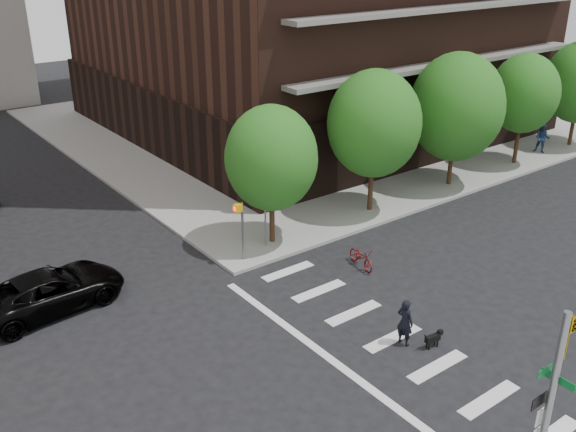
{
  "coord_description": "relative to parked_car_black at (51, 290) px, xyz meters",
  "views": [
    {
      "loc": [
        -11.04,
        -12.61,
        12.72
      ],
      "look_at": [
        3.0,
        6.0,
        2.5
      ],
      "focal_mm": 40.0,
      "sensor_mm": 36.0,
      "label": 1
    }
  ],
  "objects": [
    {
      "name": "ground",
      "position": [
        5.69,
        -9.0,
        -0.75
      ],
      "size": [
        120.0,
        120.0,
        0.0
      ],
      "primitive_type": "plane",
      "color": "black",
      "rests_on": "ground"
    },
    {
      "name": "sidewalk_ne",
      "position": [
        26.19,
        14.5,
        -0.68
      ],
      "size": [
        39.0,
        33.0,
        0.15
      ],
      "primitive_type": "cube",
      "color": "gray",
      "rests_on": "ground"
    },
    {
      "name": "crosswalk",
      "position": [
        7.89,
        -9.0,
        -0.75
      ],
      "size": [
        3.85,
        13.0,
        0.01
      ],
      "color": "silver",
      "rests_on": "ground"
    },
    {
      "name": "tree_a",
      "position": [
        9.69,
        -0.5,
        3.29
      ],
      "size": [
        4.0,
        4.0,
        5.9
      ],
      "color": "#301E11",
      "rests_on": "sidewalk_ne"
    },
    {
      "name": "tree_b",
      "position": [
        15.69,
        -0.5,
        3.79
      ],
      "size": [
        4.5,
        4.5,
        6.65
      ],
      "color": "#301E11",
      "rests_on": "sidewalk_ne"
    },
    {
      "name": "tree_c",
      "position": [
        21.69,
        -0.5,
        3.69
      ],
      "size": [
        5.0,
        5.0,
        6.8
      ],
      "color": "#301E11",
      "rests_on": "sidewalk_ne"
    },
    {
      "name": "tree_d",
      "position": [
        27.69,
        -0.5,
        3.59
      ],
      "size": [
        4.0,
        4.0,
        6.2
      ],
      "color": "#301E11",
      "rests_on": "sidewalk_ne"
    },
    {
      "name": "pedestrian_signal",
      "position": [
        8.0,
        -1.08,
        1.1
      ],
      "size": [
        2.18,
        0.67,
        2.6
      ],
      "color": "slate",
      "rests_on": "sidewalk_ne"
    },
    {
      "name": "parked_car_black",
      "position": [
        0.0,
        0.0,
        0.0
      ],
      "size": [
        3.0,
        5.62,
        1.5
      ],
      "primitive_type": "imported",
      "rotation": [
        0.0,
        0.0,
        1.67
      ],
      "color": "black",
      "rests_on": "ground"
    },
    {
      "name": "scooter",
      "position": [
        11.39,
        -4.49,
        -0.31
      ],
      "size": [
        0.89,
        1.77,
        0.89
      ],
      "primitive_type": "imported",
      "rotation": [
        0.0,
        0.0,
        -0.18
      ],
      "color": "maroon",
      "rests_on": "ground"
    },
    {
      "name": "dog_walker",
      "position": [
        8.75,
        -9.43,
        0.1
      ],
      "size": [
        0.67,
        0.48,
        1.7
      ],
      "primitive_type": "imported",
      "rotation": [
        0.0,
        0.0,
        1.7
      ],
      "color": "black",
      "rests_on": "ground"
    },
    {
      "name": "dog",
      "position": [
        9.39,
        -10.17,
        -0.39
      ],
      "size": [
        0.69,
        0.25,
        0.57
      ],
      "rotation": [
        0.0,
        0.0,
        -0.13
      ],
      "color": "black",
      "rests_on": "ground"
    },
    {
      "name": "pedestrian_far",
      "position": [
        30.66,
        -0.32,
        0.32
      ],
      "size": [
        1.1,
        0.99,
        1.85
      ],
      "primitive_type": "imported",
      "rotation": [
        0.0,
        0.0,
        -1.18
      ],
      "color": "navy",
      "rests_on": "sidewalk_ne"
    }
  ]
}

